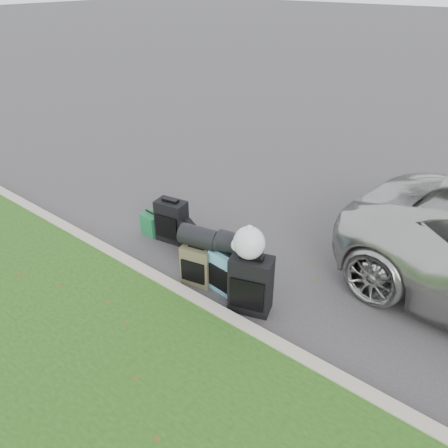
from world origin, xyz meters
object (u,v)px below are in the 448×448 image
Objects in this scene: suitcase_large_black_left at (172,221)px; tote_navy at (201,252)px; suitcase_small_black at (189,237)px; tote_green at (152,224)px; suitcase_olive at (198,265)px; suitcase_teal at (226,272)px; suitcase_large_black_right at (251,284)px.

suitcase_large_black_left reaches higher than tote_navy.
suitcase_large_black_left is at bearing -163.51° from suitcase_small_black.
suitcase_large_black_left is 0.45m from tote_green.
suitcase_olive is 2.19× the size of tote_navy.
suitcase_large_black_left is at bearing 138.25° from suitcase_olive.
suitcase_olive reaches higher than tote_navy.
suitcase_olive is at bearing -39.03° from suitcase_large_black_left.
suitcase_teal reaches higher than tote_green.
suitcase_olive is 0.45m from suitcase_teal.
suitcase_small_black is 0.84m from tote_green.
suitcase_teal is (1.53, -0.49, -0.04)m from suitcase_large_black_left.
suitcase_large_black_right is at bearing -28.45° from tote_navy.
suitcase_teal is 2.29× the size of tote_navy.
tote_green is (-2.42, 0.51, -0.22)m from suitcase_large_black_right.
suitcase_small_black is at bearing 164.50° from suitcase_teal.
tote_green is 1.32× the size of tote_navy.
suitcase_small_black is at bearing 142.47° from suitcase_large_black_right.
suitcase_large_black_left reaches higher than suitcase_small_black.
suitcase_olive reaches higher than tote_green.
suitcase_teal is at bearing -6.81° from tote_green.
tote_green is at bearing -153.85° from suitcase_small_black.
suitcase_large_black_left reaches higher than tote_green.
suitcase_teal is 0.50m from suitcase_large_black_right.
tote_navy is (-0.78, 0.35, -0.18)m from suitcase_teal.
suitcase_teal reaches higher than suitcase_olive.
suitcase_large_black_right reaches higher than tote_green.
suitcase_teal is (1.10, -0.42, 0.07)m from suitcase_small_black.
suitcase_olive is 0.93m from suitcase_large_black_right.
suitcase_large_black_left is 1.25m from suitcase_olive.
tote_navy is (0.32, -0.07, -0.10)m from suitcase_small_black.
suitcase_small_black is 1.18m from suitcase_teal.
suitcase_large_black_left is at bearing 16.05° from tote_green.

